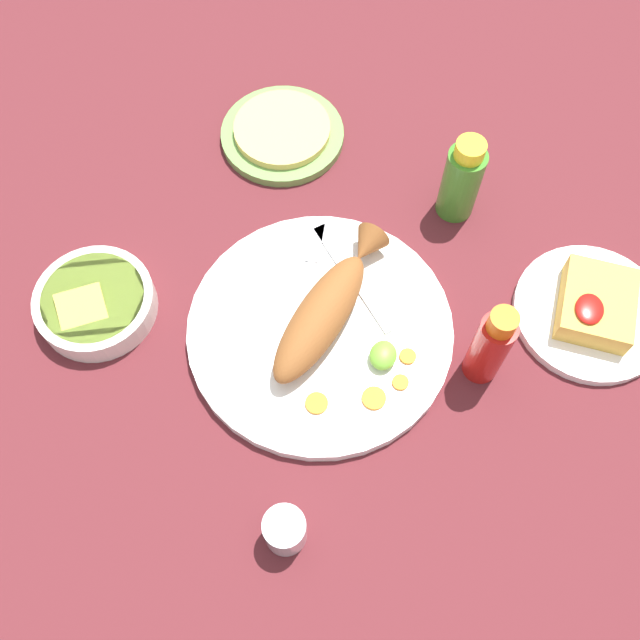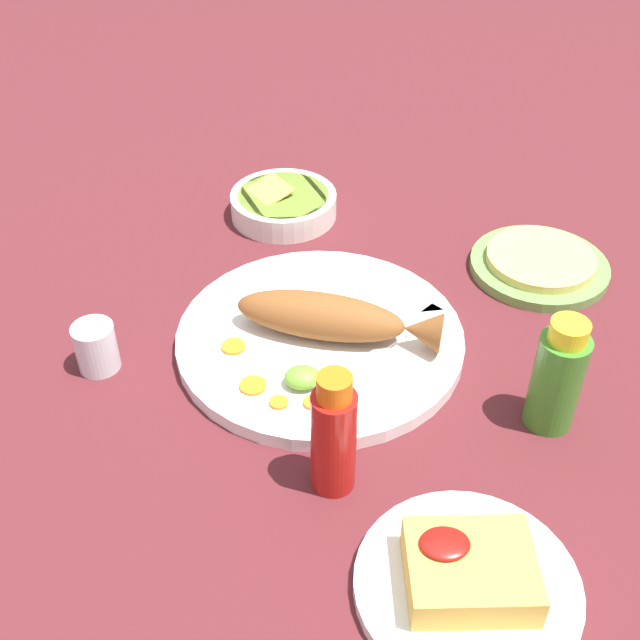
{
  "view_description": "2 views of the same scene",
  "coord_description": "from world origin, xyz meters",
  "px_view_note": "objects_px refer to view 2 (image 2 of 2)",
  "views": [
    {
      "loc": [
        0.38,
        0.11,
        0.84
      ],
      "look_at": [
        0.0,
        0.0,
        0.04
      ],
      "focal_mm": 40.0,
      "sensor_mm": 36.0,
      "label": 1
    },
    {
      "loc": [
        0.02,
        0.73,
        0.64
      ],
      "look_at": [
        0.0,
        0.0,
        0.04
      ],
      "focal_mm": 45.0,
      "sensor_mm": 36.0,
      "label": 2
    }
  ],
  "objects_px": {
    "fried_fish": "(333,318)",
    "guacamole_bowl": "(283,203)",
    "hot_sauce_bottle_green": "(557,377)",
    "main_plate": "(320,339)",
    "side_plate_fries": "(467,587)",
    "hot_sauce_bottle_red": "(334,436)",
    "fork_far": "(397,338)",
    "tortilla_plate": "(539,267)",
    "fork_near": "(385,312)",
    "salt_cup": "(97,350)"
  },
  "relations": [
    {
      "from": "fried_fish",
      "to": "main_plate",
      "type": "bearing_deg",
      "value": -0.0
    },
    {
      "from": "guacamole_bowl",
      "to": "fried_fish",
      "type": "bearing_deg",
      "value": 101.92
    },
    {
      "from": "main_plate",
      "to": "fork_far",
      "type": "distance_m",
      "value": 0.09
    },
    {
      "from": "salt_cup",
      "to": "guacamole_bowl",
      "type": "relative_size",
      "value": 0.38
    },
    {
      "from": "fried_fish",
      "to": "fork_far",
      "type": "distance_m",
      "value": 0.08
    },
    {
      "from": "main_plate",
      "to": "salt_cup",
      "type": "distance_m",
      "value": 0.26
    },
    {
      "from": "fork_near",
      "to": "side_plate_fries",
      "type": "height_order",
      "value": "fork_near"
    },
    {
      "from": "fork_far",
      "to": "tortilla_plate",
      "type": "xyz_separation_m",
      "value": [
        -0.21,
        -0.16,
        -0.01
      ]
    },
    {
      "from": "hot_sauce_bottle_green",
      "to": "guacamole_bowl",
      "type": "bearing_deg",
      "value": -55.49
    },
    {
      "from": "main_plate",
      "to": "side_plate_fries",
      "type": "xyz_separation_m",
      "value": [
        -0.12,
        0.34,
        -0.0
      ]
    },
    {
      "from": "fried_fish",
      "to": "guacamole_bowl",
      "type": "xyz_separation_m",
      "value": [
        0.06,
        -0.3,
        -0.02
      ]
    },
    {
      "from": "tortilla_plate",
      "to": "hot_sauce_bottle_red",
      "type": "bearing_deg",
      "value": 50.49
    },
    {
      "from": "hot_sauce_bottle_red",
      "to": "side_plate_fries",
      "type": "distance_m",
      "value": 0.18
    },
    {
      "from": "fork_near",
      "to": "side_plate_fries",
      "type": "xyz_separation_m",
      "value": [
        -0.04,
        0.37,
        -0.01
      ]
    },
    {
      "from": "fork_far",
      "to": "fork_near",
      "type": "bearing_deg",
      "value": 56.54
    },
    {
      "from": "main_plate",
      "to": "fork_near",
      "type": "bearing_deg",
      "value": -156.02
    },
    {
      "from": "fried_fish",
      "to": "salt_cup",
      "type": "height_order",
      "value": "fried_fish"
    },
    {
      "from": "fork_near",
      "to": "tortilla_plate",
      "type": "distance_m",
      "value": 0.24
    },
    {
      "from": "fork_far",
      "to": "salt_cup",
      "type": "distance_m",
      "value": 0.35
    },
    {
      "from": "fried_fish",
      "to": "salt_cup",
      "type": "relative_size",
      "value": 4.22
    },
    {
      "from": "main_plate",
      "to": "tortilla_plate",
      "type": "distance_m",
      "value": 0.33
    },
    {
      "from": "fork_far",
      "to": "hot_sauce_bottle_green",
      "type": "bearing_deg",
      "value": -82.3
    },
    {
      "from": "fried_fish",
      "to": "tortilla_plate",
      "type": "xyz_separation_m",
      "value": [
        -0.28,
        -0.15,
        -0.04
      ]
    },
    {
      "from": "hot_sauce_bottle_red",
      "to": "tortilla_plate",
      "type": "relative_size",
      "value": 0.78
    },
    {
      "from": "fork_far",
      "to": "tortilla_plate",
      "type": "distance_m",
      "value": 0.26
    },
    {
      "from": "guacamole_bowl",
      "to": "tortilla_plate",
      "type": "bearing_deg",
      "value": 156.76
    },
    {
      "from": "fork_near",
      "to": "fork_far",
      "type": "relative_size",
      "value": 1.31
    },
    {
      "from": "fork_near",
      "to": "fork_far",
      "type": "height_order",
      "value": "same"
    },
    {
      "from": "salt_cup",
      "to": "tortilla_plate",
      "type": "distance_m",
      "value": 0.59
    },
    {
      "from": "fork_far",
      "to": "guacamole_bowl",
      "type": "xyz_separation_m",
      "value": [
        0.14,
        -0.31,
        0.0
      ]
    },
    {
      "from": "guacamole_bowl",
      "to": "salt_cup",
      "type": "bearing_deg",
      "value": 56.95
    },
    {
      "from": "fried_fish",
      "to": "tortilla_plate",
      "type": "distance_m",
      "value": 0.32
    },
    {
      "from": "fried_fish",
      "to": "fork_far",
      "type": "height_order",
      "value": "fried_fish"
    },
    {
      "from": "main_plate",
      "to": "side_plate_fries",
      "type": "distance_m",
      "value": 0.36
    },
    {
      "from": "side_plate_fries",
      "to": "fried_fish",
      "type": "bearing_deg",
      "value": -72.23
    },
    {
      "from": "fried_fish",
      "to": "fork_near",
      "type": "distance_m",
      "value": 0.08
    },
    {
      "from": "fried_fish",
      "to": "fork_far",
      "type": "relative_size",
      "value": 1.77
    },
    {
      "from": "hot_sauce_bottle_red",
      "to": "guacamole_bowl",
      "type": "xyz_separation_m",
      "value": [
        0.05,
        -0.5,
        -0.05
      ]
    },
    {
      "from": "main_plate",
      "to": "fried_fish",
      "type": "bearing_deg",
      "value": 165.69
    },
    {
      "from": "fork_near",
      "to": "guacamole_bowl",
      "type": "height_order",
      "value": "guacamole_bowl"
    },
    {
      "from": "fried_fish",
      "to": "guacamole_bowl",
      "type": "bearing_deg",
      "value": -63.77
    },
    {
      "from": "fork_near",
      "to": "guacamole_bowl",
      "type": "distance_m",
      "value": 0.29
    },
    {
      "from": "salt_cup",
      "to": "tortilla_plate",
      "type": "bearing_deg",
      "value": -162.47
    },
    {
      "from": "fried_fish",
      "to": "hot_sauce_bottle_red",
      "type": "xyz_separation_m",
      "value": [
        0.01,
        0.21,
        0.02
      ]
    },
    {
      "from": "fork_far",
      "to": "hot_sauce_bottle_green",
      "type": "relative_size",
      "value": 1.03
    },
    {
      "from": "fork_near",
      "to": "salt_cup",
      "type": "bearing_deg",
      "value": -175.58
    },
    {
      "from": "fork_near",
      "to": "fried_fish",
      "type": "bearing_deg",
      "value": -155.59
    },
    {
      "from": "fork_near",
      "to": "hot_sauce_bottle_red",
      "type": "xyz_separation_m",
      "value": [
        0.07,
        0.25,
        0.05
      ]
    },
    {
      "from": "hot_sauce_bottle_red",
      "to": "hot_sauce_bottle_green",
      "type": "height_order",
      "value": "hot_sauce_bottle_red"
    },
    {
      "from": "main_plate",
      "to": "hot_sauce_bottle_red",
      "type": "relative_size",
      "value": 2.38
    }
  ]
}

